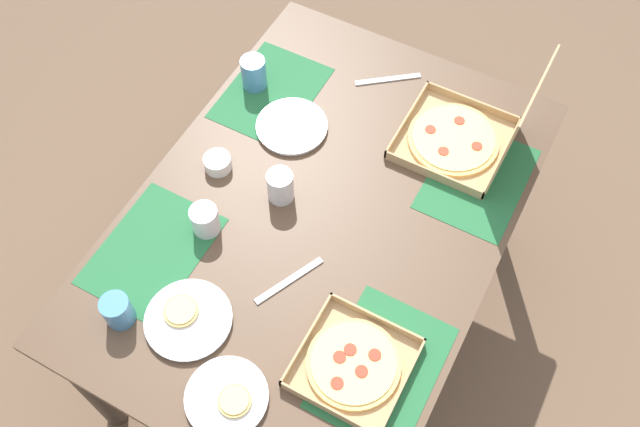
{
  "coord_description": "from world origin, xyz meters",
  "views": [
    {
      "loc": [
        0.88,
        0.47,
        2.36
      ],
      "look_at": [
        0.0,
        0.0,
        0.72
      ],
      "focal_mm": 38.85,
      "sensor_mm": 36.0,
      "label": 1
    }
  ],
  "objects": [
    {
      "name": "ground_plane",
      "position": [
        0.0,
        0.0,
        0.0
      ],
      "size": [
        6.0,
        6.0,
        0.0
      ],
      "primitive_type": "plane",
      "color": "brown"
    },
    {
      "name": "dining_table",
      "position": [
        0.0,
        0.0,
        0.62
      ],
      "size": [
        1.41,
        0.98,
        0.72
      ],
      "color": "#3F3328",
      "rests_on": "ground_plane"
    },
    {
      "name": "placemat_near_left",
      "position": [
        -0.32,
        -0.34,
        0.72
      ],
      "size": [
        0.36,
        0.26,
        0.0
      ],
      "primitive_type": "cube",
      "color": "#236638",
      "rests_on": "dining_table"
    },
    {
      "name": "placemat_near_right",
      "position": [
        0.32,
        -0.34,
        0.72
      ],
      "size": [
        0.36,
        0.26,
        0.0
      ],
      "primitive_type": "cube",
      "color": "#236638",
      "rests_on": "dining_table"
    },
    {
      "name": "placemat_far_left",
      "position": [
        -0.32,
        0.34,
        0.72
      ],
      "size": [
        0.36,
        0.26,
        0.0
      ],
      "primitive_type": "cube",
      "color": "#236638",
      "rests_on": "dining_table"
    },
    {
      "name": "placemat_far_right",
      "position": [
        0.32,
        0.34,
        0.72
      ],
      "size": [
        0.36,
        0.26,
        0.0
      ],
      "primitive_type": "cube",
      "color": "#236638",
      "rests_on": "dining_table"
    },
    {
      "name": "pizza_box_corner_left",
      "position": [
        0.35,
        0.28,
        0.73
      ],
      "size": [
        0.26,
        0.26,
        0.04
      ],
      "color": "tan",
      "rests_on": "dining_table"
    },
    {
      "name": "pizza_box_edge_far",
      "position": [
        -0.41,
        0.27,
        0.77
      ],
      "size": [
        0.31,
        0.33,
        0.34
      ],
      "color": "tan",
      "rests_on": "dining_table"
    },
    {
      "name": "plate_far_left",
      "position": [
        0.56,
        0.05,
        0.73
      ],
      "size": [
        0.2,
        0.2,
        0.03
      ],
      "color": "white",
      "rests_on": "dining_table"
    },
    {
      "name": "plate_far_right",
      "position": [
        0.44,
        -0.14,
        0.73
      ],
      "size": [
        0.22,
        0.22,
        0.03
      ],
      "color": "white",
      "rests_on": "dining_table"
    },
    {
      "name": "plate_middle",
      "position": [
        -0.22,
        -0.22,
        0.73
      ],
      "size": [
        0.21,
        0.21,
        0.02
      ],
      "color": "white",
      "rests_on": "dining_table"
    },
    {
      "name": "cup_spare",
      "position": [
        0.51,
        -0.3,
        0.77
      ],
      "size": [
        0.07,
        0.07,
        0.09
      ],
      "primitive_type": "cylinder",
      "color": "teal",
      "rests_on": "dining_table"
    },
    {
      "name": "cup_clear_right",
      "position": [
        -0.32,
        -0.4,
        0.77
      ],
      "size": [
        0.08,
        0.08,
        0.11
      ],
      "primitive_type": "cylinder",
      "color": "teal",
      "rests_on": "dining_table"
    },
    {
      "name": "cup_dark",
      "position": [
        0.19,
        -0.25,
        0.76
      ],
      "size": [
        0.08,
        0.08,
        0.09
      ],
      "primitive_type": "cylinder",
      "color": "silver",
      "rests_on": "dining_table"
    },
    {
      "name": "cup_clear_left",
      "position": [
        -0.0,
        -0.12,
        0.77
      ],
      "size": [
        0.07,
        0.07,
        0.1
      ],
      "primitive_type": "cylinder",
      "color": "silver",
      "rests_on": "dining_table"
    },
    {
      "name": "condiment_bowl",
      "position": [
        0.0,
        -0.33,
        0.74
      ],
      "size": [
        0.08,
        0.08,
        0.04
      ],
      "primitive_type": "cylinder",
      "color": "white",
      "rests_on": "dining_table"
    },
    {
      "name": "knife_by_near_right",
      "position": [
        0.22,
        0.03,
        0.72
      ],
      "size": [
        0.2,
        0.11,
        0.0
      ],
      "primitive_type": "cube",
      "rotation": [
        0.0,
        0.0,
        2.7
      ],
      "color": "#B7B7BC",
      "rests_on": "dining_table"
    },
    {
      "name": "knife_by_near_left",
      "position": [
        -0.54,
        -0.05,
        0.72
      ],
      "size": [
        0.14,
        0.18,
        0.0
      ],
      "primitive_type": "cube",
      "rotation": [
        0.0,
        0.0,
        5.37
      ],
      "color": "#B7B7BC",
      "rests_on": "dining_table"
    }
  ]
}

